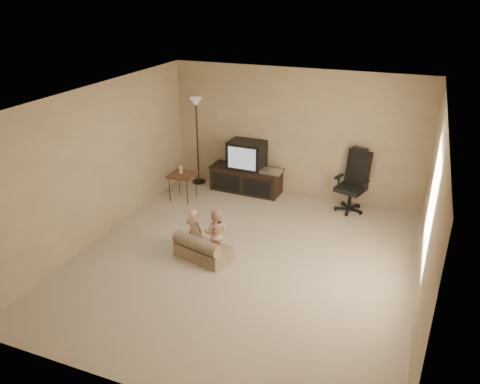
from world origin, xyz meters
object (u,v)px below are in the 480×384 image
object	(u,v)px
tv_stand	(247,171)
side_table	(182,175)
child_sofa	(202,249)
office_chair	(353,189)
toddler_left	(194,231)
floor_lamp	(197,122)
toddler_right	(216,233)

from	to	relation	value
tv_stand	side_table	distance (m)	1.32
side_table	child_sofa	distance (m)	2.29
office_chair	tv_stand	bearing A→B (deg)	-164.67
tv_stand	toddler_left	size ratio (longest dim) A/B	1.97
office_chair	floor_lamp	world-z (taller)	floor_lamp
tv_stand	toddler_right	distance (m)	2.55
floor_lamp	child_sofa	xyz separation A→B (m)	(1.39, -2.74, -1.16)
tv_stand	toddler_left	distance (m)	2.54
tv_stand	office_chair	bearing A→B (deg)	-0.59
side_table	child_sofa	size ratio (longest dim) A/B	0.77
office_chair	toddler_left	xyz separation A→B (m)	(-2.05, -2.44, -0.05)
toddler_right	child_sofa	bearing A→B (deg)	31.12
toddler_left	office_chair	bearing A→B (deg)	-123.82
office_chair	toddler_right	size ratio (longest dim) A/B	1.51
child_sofa	toddler_left	xyz separation A→B (m)	(-0.19, 0.14, 0.21)
tv_stand	toddler_left	xyz separation A→B (m)	(0.08, -2.54, -0.06)
tv_stand	floor_lamp	bearing A→B (deg)	178.98
tv_stand	floor_lamp	distance (m)	1.43
office_chair	child_sofa	distance (m)	3.19
toddler_left	tv_stand	bearing A→B (deg)	-81.92
floor_lamp	child_sofa	bearing A→B (deg)	-63.07
side_table	toddler_left	xyz separation A→B (m)	(1.11, -1.71, -0.13)
office_chair	side_table	size ratio (longest dim) A/B	1.66
office_chair	side_table	world-z (taller)	office_chair
tv_stand	floor_lamp	size ratio (longest dim) A/B	0.82
tv_stand	child_sofa	size ratio (longest dim) A/B	1.61
child_sofa	toddler_right	world-z (taller)	toddler_right
toddler_left	toddler_right	size ratio (longest dim) A/B	0.96
child_sofa	side_table	bearing A→B (deg)	139.85
office_chair	child_sofa	bearing A→B (deg)	-107.82
tv_stand	side_table	world-z (taller)	tv_stand
office_chair	toddler_right	world-z (taller)	office_chair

